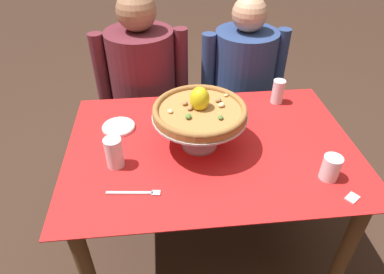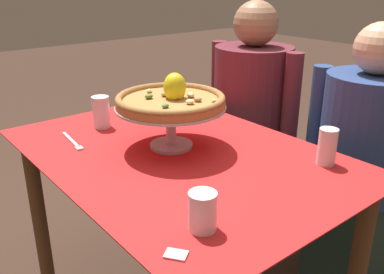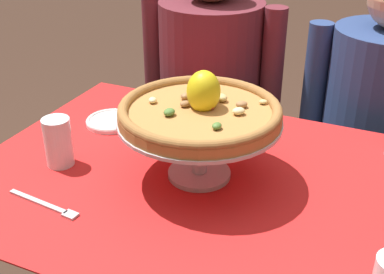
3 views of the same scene
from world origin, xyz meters
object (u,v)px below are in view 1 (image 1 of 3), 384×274
Objects in this scene: pizza at (200,110)px; water_glass_back_right at (278,93)px; diner_left at (144,95)px; pizza_stand at (200,122)px; water_glass_front_right at (330,169)px; water_glass_side_left at (114,154)px; diner_right at (241,93)px; side_plate at (119,127)px; sugar_packet at (352,198)px; dinner_fork at (137,193)px.

water_glass_back_right is at bearing 35.11° from pizza.
diner_left is (-0.68, 0.38, -0.19)m from water_glass_back_right.
water_glass_front_right is (0.46, -0.25, -0.07)m from pizza_stand.
pizza_stand reaches higher than water_glass_front_right.
diner_left reaches higher than pizza_stand.
pizza is 0.79m from diner_left.
diner_right is (0.70, 0.79, -0.22)m from water_glass_side_left.
pizza is 2.99× the size of water_glass_side_left.
side_plate is 0.91m from diner_right.
side_plate reaches higher than sugar_packet.
diner_right is (-0.15, 1.06, -0.17)m from sugar_packet.
dinner_fork is (-0.26, -0.26, -0.11)m from pizza_stand.
side_plate is at bearing -142.31° from diner_right.
water_glass_front_right is at bearing 0.82° from dinner_fork.
diner_left is at bearing 151.10° from water_glass_back_right.
water_glass_front_right is at bearing -28.11° from pizza_stand.
pizza is (0.00, 0.00, 0.06)m from pizza_stand.
diner_left is (0.01, 0.94, -0.14)m from dinner_fork.
pizza_stand is 0.40m from side_plate.
water_glass_front_right reaches higher than dinner_fork.
dinner_fork is at bearing -62.64° from water_glass_side_left.
side_plate is (-0.35, 0.15, -0.17)m from pizza.
water_glass_front_right is at bearing 110.75° from sugar_packet.
diner_left reaches higher than sugar_packet.
side_plate is at bearing 153.66° from water_glass_front_right.
water_glass_front_right is at bearing -10.78° from water_glass_side_left.
side_plate is at bearing 91.60° from water_glass_side_left.
sugar_packet is (0.76, -0.10, -0.00)m from dinner_fork.
diner_right reaches higher than pizza.
water_glass_front_right is 1.18m from diner_left.
diner_right is at bearing 96.63° from water_glass_front_right.
diner_left reaches higher than pizza.
sugar_packet is at bearing -35.53° from pizza.
pizza is at bearing -116.86° from diner_right.
sugar_packet is at bearing -69.25° from water_glass_front_right.
diner_right is at bearing 63.18° from pizza_stand.
water_glass_back_right is 0.46m from diner_right.
water_glass_back_right is at bearing 39.21° from dinner_fork.
water_glass_back_right is 2.42× the size of sugar_packet.
water_glass_back_right is 0.10× the size of diner_left.
sugar_packet is at bearing -81.81° from diner_right.
dinner_fork is at bearing -134.89° from pizza.
water_glass_side_left is 0.25m from side_plate.
diner_right reaches higher than water_glass_side_left.
pizza_stand is 0.83m from diner_right.
side_plate is at bearing -100.69° from diner_left.
pizza_stand is 3.05× the size of water_glass_side_left.
water_glass_front_right is 0.98m from diner_right.
water_glass_side_left reaches higher than water_glass_front_right.
diner_left is 1.04× the size of diner_right.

